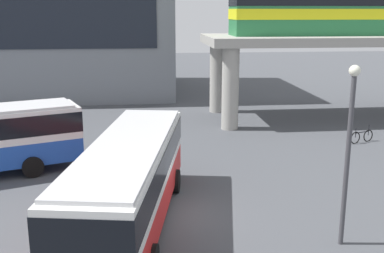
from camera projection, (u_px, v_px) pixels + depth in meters
The scene contains 6 objects.
ground_plane at pixel (163, 144), 27.52m from camera, with size 120.00×120.00×0.00m, color #47494F.
station_building at pixel (6, 0), 43.29m from camera, with size 30.14×15.85×17.09m.
train at pixel (382, 6), 32.87m from camera, with size 21.35×2.96×3.84m.
bus_main at pixel (130, 175), 16.39m from camera, with size 4.48×11.32×3.22m.
bicycle_black at pixel (362, 136), 27.71m from camera, with size 1.69×0.71×1.04m.
lamp_post at pixel (349, 142), 14.88m from camera, with size 0.36×0.36×5.98m.
Camera 1 is at (-1.18, -16.50, 7.59)m, focal length 43.97 mm.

